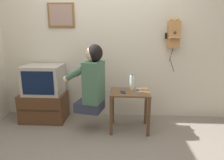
# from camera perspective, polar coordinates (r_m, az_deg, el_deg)

# --- Properties ---
(ground_plane) EXTENTS (14.00, 14.00, 0.00)m
(ground_plane) POSITION_cam_1_polar(r_m,az_deg,el_deg) (2.63, -3.85, -18.88)
(ground_plane) COLOR slate
(wall_back) EXTENTS (6.80, 0.05, 2.55)m
(wall_back) POSITION_cam_1_polar(r_m,az_deg,el_deg) (3.29, -1.84, 11.29)
(wall_back) COLOR beige
(wall_back) RESTS_ON ground_plane
(side_table) EXTENTS (0.56, 0.43, 0.58)m
(side_table) POSITION_cam_1_polar(r_m,az_deg,el_deg) (2.90, 5.07, -5.69)
(side_table) COLOR brown
(side_table) RESTS_ON ground_plane
(person) EXTENTS (0.56, 0.45, 0.95)m
(person) POSITION_cam_1_polar(r_m,az_deg,el_deg) (2.79, -5.70, -0.04)
(person) COLOR #2D3347
(person) RESTS_ON ground_plane
(tv_stand) EXTENTS (0.70, 0.44, 0.45)m
(tv_stand) POSITION_cam_1_polar(r_m,az_deg,el_deg) (3.44, -18.80, -7.25)
(tv_stand) COLOR #51331E
(tv_stand) RESTS_ON ground_plane
(television) EXTENTS (0.58, 0.46, 0.45)m
(television) POSITION_cam_1_polar(r_m,az_deg,el_deg) (3.32, -18.95, 0.12)
(television) COLOR #ADA89E
(television) RESTS_ON tv_stand
(wall_phone_antique) EXTENTS (0.22, 0.19, 0.83)m
(wall_phone_antique) POSITION_cam_1_polar(r_m,az_deg,el_deg) (3.27, 17.19, 12.44)
(wall_phone_antique) COLOR #AD7A47
(framed_picture) EXTENTS (0.42, 0.03, 0.37)m
(framed_picture) POSITION_cam_1_polar(r_m,az_deg,el_deg) (3.39, -14.36, 17.50)
(framed_picture) COLOR brown
(cell_phone_held) EXTENTS (0.08, 0.13, 0.01)m
(cell_phone_held) POSITION_cam_1_polar(r_m,az_deg,el_deg) (2.80, 3.14, -3.46)
(cell_phone_held) COLOR navy
(cell_phone_held) RESTS_ON side_table
(cell_phone_spare) EXTENTS (0.08, 0.13, 0.01)m
(cell_phone_spare) POSITION_cam_1_polar(r_m,az_deg,el_deg) (2.88, 7.36, -3.06)
(cell_phone_spare) COLOR silver
(cell_phone_spare) RESTS_ON side_table
(water_bottle) EXTENTS (0.07, 0.07, 0.24)m
(water_bottle) POSITION_cam_1_polar(r_m,az_deg,el_deg) (2.92, 5.73, -0.66)
(water_bottle) COLOR silver
(water_bottle) RESTS_ON side_table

